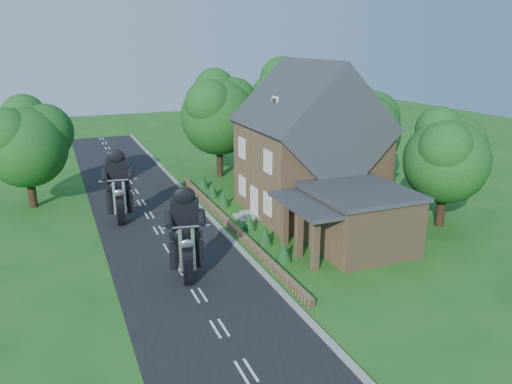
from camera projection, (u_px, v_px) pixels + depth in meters
name	position (u px, v px, depth m)	size (l,w,h in m)	color
ground	(183.00, 269.00, 25.76)	(120.00, 120.00, 0.00)	#1D5517
road	(183.00, 269.00, 25.76)	(7.00, 80.00, 0.02)	black
kerb	(248.00, 257.00, 27.08)	(0.30, 80.00, 0.12)	gray
garden_wall	(229.00, 223.00, 31.70)	(0.30, 22.00, 0.40)	olive
house	(309.00, 149.00, 33.64)	(9.54, 8.64, 10.24)	olive
annex	(356.00, 217.00, 28.15)	(7.05, 5.94, 3.44)	olive
tree_annex_side	(450.00, 153.00, 30.75)	(5.64, 5.20, 7.48)	black
tree_house_right	(365.00, 125.00, 37.97)	(6.51, 6.00, 8.40)	black
tree_behind_house	(292.00, 102.00, 43.41)	(7.81, 7.20, 10.08)	black
tree_behind_left	(223.00, 110.00, 42.23)	(6.94, 6.40, 9.16)	black
tree_far_road	(31.00, 139.00, 34.33)	(6.08, 5.60, 7.84)	black
shrub_a	(284.00, 251.00, 26.65)	(0.90, 0.90, 1.10)	#123917
shrub_b	(265.00, 235.00, 28.86)	(0.90, 0.90, 1.10)	#123917
shrub_c	(249.00, 221.00, 31.08)	(0.90, 0.90, 1.10)	#123917
shrub_d	(223.00, 199.00, 35.50)	(0.90, 0.90, 1.10)	#123917
shrub_e	(213.00, 190.00, 37.71)	(0.90, 0.90, 1.10)	#123917
shrub_f	(203.00, 181.00, 39.92)	(0.90, 0.90, 1.10)	#123917
motorcycle_lead	(187.00, 266.00, 24.49)	(0.39, 1.55, 1.44)	black
motorcycle_follow	(121.00, 212.00, 32.27)	(0.39, 1.56, 1.45)	black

